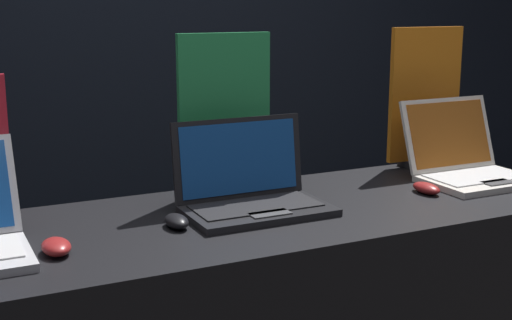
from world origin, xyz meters
TOP-DOWN VIEW (x-y plane):
  - wall_back at (0.00, 1.83)m, footprint 8.00×0.05m
  - mouse_front at (-0.56, 0.23)m, footprint 0.07×0.11m
  - laptop_middle at (0.00, 0.35)m, footprint 0.40×0.27m
  - mouse_middle at (-0.24, 0.29)m, footprint 0.06×0.10m
  - promo_stand_middle at (0.00, 0.53)m, footprint 0.29×0.07m
  - laptop_back at (0.79, 0.36)m, footprint 0.35×0.33m
  - mouse_back at (0.56, 0.28)m, footprint 0.06×0.11m
  - promo_stand_back at (0.79, 0.59)m, footprint 0.29×0.07m

SIDE VIEW (x-z plane):
  - mouse_back at x=0.56m, z-range 0.93..0.96m
  - mouse_middle at x=-0.24m, z-range 0.93..0.96m
  - mouse_front at x=-0.56m, z-range 0.93..0.96m
  - laptop_middle at x=0.00m, z-range 0.86..1.11m
  - laptop_back at x=0.79m, z-range 0.86..1.12m
  - promo_stand_middle at x=0.00m, z-range 0.92..1.40m
  - promo_stand_back at x=0.79m, z-range 0.92..1.41m
  - wall_back at x=0.00m, z-range 0.00..2.80m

